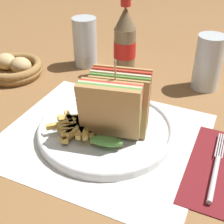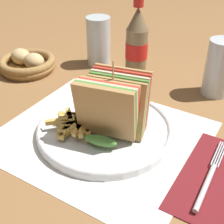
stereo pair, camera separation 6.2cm
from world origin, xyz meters
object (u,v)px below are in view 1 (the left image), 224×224
at_px(coke_bottle_near, 125,43).
at_px(glass_near, 207,66).
at_px(club_sandwich, 115,106).
at_px(bread_basket, 14,68).
at_px(fork, 216,171).
at_px(plate_main, 108,129).
at_px(glass_far, 85,46).

relative_size(coke_bottle_near, glass_near, 1.47).
height_order(club_sandwich, bread_basket, club_sandwich).
height_order(coke_bottle_near, glass_near, coke_bottle_near).
relative_size(fork, bread_basket, 1.20).
bearing_deg(glass_near, plate_main, -117.16).
height_order(plate_main, bread_basket, bread_basket).
height_order(club_sandwich, coke_bottle_near, coke_bottle_near).
bearing_deg(bread_basket, glass_far, 43.50).
bearing_deg(club_sandwich, coke_bottle_near, 108.79).
bearing_deg(glass_far, plate_main, -54.06).
bearing_deg(plate_main, glass_near, 62.84).
height_order(coke_bottle_near, glass_far, coke_bottle_near).
height_order(plate_main, glass_near, glass_near).
xyz_separation_m(plate_main, glass_far, (-0.19, 0.27, 0.05)).
relative_size(club_sandwich, glass_far, 1.11).
bearing_deg(fork, glass_near, 102.41).
relative_size(glass_near, glass_far, 1.00).
height_order(fork, glass_near, glass_near).
bearing_deg(bread_basket, glass_near, 16.55).
bearing_deg(club_sandwich, bread_basket, 159.10).
relative_size(coke_bottle_near, bread_basket, 1.31).
xyz_separation_m(fork, glass_near, (-0.08, 0.30, 0.05)).
bearing_deg(glass_near, coke_bottle_near, -178.90).
bearing_deg(bread_basket, coke_bottle_near, 27.70).
height_order(plate_main, club_sandwich, club_sandwich).
bearing_deg(glass_near, glass_far, -179.16).
xyz_separation_m(club_sandwich, bread_basket, (-0.36, 0.14, -0.05)).
distance_m(club_sandwich, glass_near, 0.30).
bearing_deg(plate_main, coke_bottle_near, 105.74).
bearing_deg(glass_near, club_sandwich, -113.69).
height_order(glass_near, bread_basket, glass_near).
relative_size(plate_main, glass_near, 2.02).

